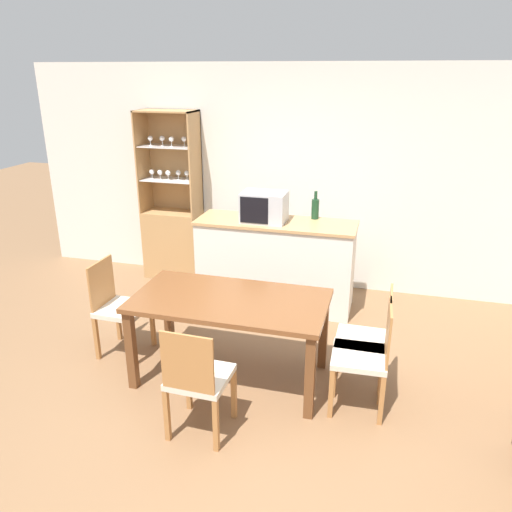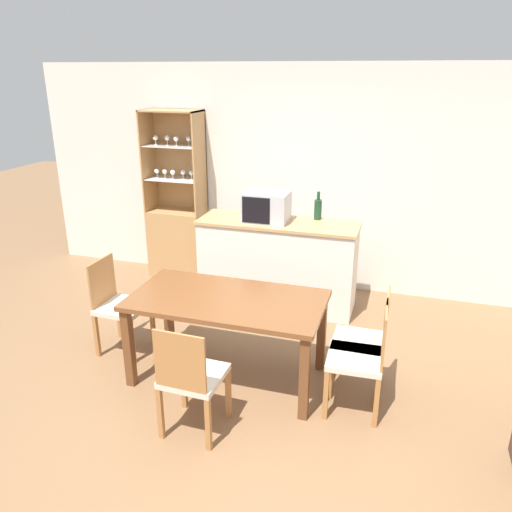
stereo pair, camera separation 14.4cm
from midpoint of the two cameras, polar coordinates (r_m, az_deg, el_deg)
The scene contains 11 objects.
ground_plane at distance 4.01m, azimuth -1.55°, elevation -17.37°, with size 18.00×18.00×0.00m, color brown.
wall_back at distance 5.84m, azimuth 6.67°, elevation 8.64°, with size 6.80×0.06×2.55m.
kitchen_counter at distance 5.44m, azimuth 3.24°, elevation -0.89°, with size 1.70×0.57×0.96m.
display_cabinet at distance 6.30m, azimuth -8.25°, elevation 3.02°, with size 0.69×0.38×2.03m.
dining_table at distance 4.09m, azimuth -2.31°, elevation -6.04°, with size 1.57×0.83×0.73m.
dining_chair_side_right_near at distance 3.88m, azimuth 12.97°, elevation -11.28°, with size 0.42×0.42×0.88m.
dining_chair_head_near at distance 3.59m, azimuth -6.25°, elevation -13.67°, with size 0.42×0.42×0.88m.
dining_chair_side_left_far at distance 4.72m, azimuth -14.58°, elevation -5.47°, with size 0.41×0.41×0.88m.
dining_chair_side_right_far at distance 4.10m, azimuth 13.27°, elevation -9.52°, with size 0.41×0.41×0.88m.
microwave at distance 5.24m, azimuth 1.98°, elevation 5.62°, with size 0.46×0.34×0.31m.
wine_bottle at distance 5.38m, azimuth 7.86°, elevation 5.38°, with size 0.08×0.08×0.30m.
Camera 2 is at (1.10, -2.97, 2.46)m, focal length 35.00 mm.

